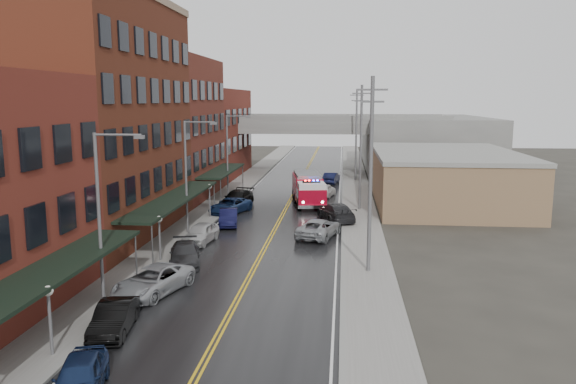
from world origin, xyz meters
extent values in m
cube|color=black|center=(0.00, 30.00, 0.01)|extent=(11.00, 160.00, 0.02)
cube|color=slate|center=(-7.30, 30.00, 0.07)|extent=(3.00, 160.00, 0.15)
cube|color=slate|center=(7.30, 30.00, 0.07)|extent=(3.00, 160.00, 0.15)
cube|color=gray|center=(-5.65, 30.00, 0.07)|extent=(0.30, 160.00, 0.15)
cube|color=gray|center=(5.65, 30.00, 0.07)|extent=(0.30, 160.00, 0.15)
cube|color=#582717|center=(-13.30, 23.00, 9.00)|extent=(9.00, 20.00, 18.00)
cube|color=#612B1D|center=(-13.30, 40.50, 7.50)|extent=(9.00, 15.00, 15.00)
cube|color=maroon|center=(-13.30, 58.00, 6.00)|extent=(9.00, 20.00, 12.00)
cube|color=#8F694D|center=(16.00, 40.00, 2.50)|extent=(14.00, 22.00, 5.00)
cube|color=slate|center=(18.00, 70.00, 4.00)|extent=(18.00, 30.00, 8.00)
cube|color=black|center=(-7.50, 4.00, 3.00)|extent=(2.60, 16.00, 0.18)
cylinder|color=slate|center=(-6.35, 11.60, 1.50)|extent=(0.10, 0.10, 3.00)
cube|color=black|center=(-7.50, 23.00, 3.00)|extent=(2.60, 18.00, 0.18)
cylinder|color=slate|center=(-6.35, 14.40, 1.50)|extent=(0.10, 0.10, 3.00)
cylinder|color=slate|center=(-6.35, 31.60, 1.50)|extent=(0.10, 0.10, 3.00)
cube|color=black|center=(-7.50, 40.50, 3.00)|extent=(2.60, 13.00, 0.18)
cylinder|color=slate|center=(-6.35, 34.40, 1.50)|extent=(0.10, 0.10, 3.00)
cylinder|color=slate|center=(-6.35, 46.60, 1.50)|extent=(0.10, 0.10, 3.00)
cylinder|color=#59595B|center=(-6.40, 2.00, 1.40)|extent=(0.14, 0.14, 2.80)
sphere|color=silver|center=(-6.40, 2.00, 2.90)|extent=(0.44, 0.44, 0.44)
cylinder|color=#59595B|center=(-6.40, 16.00, 1.40)|extent=(0.14, 0.14, 2.80)
sphere|color=silver|center=(-6.40, 16.00, 2.90)|extent=(0.44, 0.44, 0.44)
cylinder|color=#59595B|center=(-6.40, 30.00, 1.40)|extent=(0.14, 0.14, 2.80)
sphere|color=silver|center=(-6.40, 30.00, 2.90)|extent=(0.44, 0.44, 0.44)
cylinder|color=#59595B|center=(-6.80, 8.00, 4.50)|extent=(0.18, 0.18, 9.00)
cylinder|color=#59595B|center=(-5.60, 8.00, 8.90)|extent=(2.40, 0.12, 0.12)
cube|color=#59595B|center=(-4.50, 8.00, 8.80)|extent=(0.50, 0.22, 0.18)
cylinder|color=#59595B|center=(-6.80, 24.00, 4.50)|extent=(0.18, 0.18, 9.00)
cylinder|color=#59595B|center=(-5.60, 24.00, 8.90)|extent=(2.40, 0.12, 0.12)
cube|color=#59595B|center=(-4.50, 24.00, 8.80)|extent=(0.50, 0.22, 0.18)
cylinder|color=#59595B|center=(-6.80, 40.00, 4.50)|extent=(0.18, 0.18, 9.00)
cylinder|color=#59595B|center=(-5.60, 40.00, 8.90)|extent=(2.40, 0.12, 0.12)
cube|color=#59595B|center=(-4.50, 40.00, 8.80)|extent=(0.50, 0.22, 0.18)
cylinder|color=#59595B|center=(7.20, 15.00, 6.00)|extent=(0.24, 0.24, 12.00)
cube|color=#59595B|center=(7.20, 15.00, 11.20)|extent=(1.80, 0.12, 0.12)
cube|color=#59595B|center=(7.20, 15.00, 10.50)|extent=(1.40, 0.12, 0.12)
cylinder|color=#59595B|center=(7.20, 35.00, 6.00)|extent=(0.24, 0.24, 12.00)
cube|color=#59595B|center=(7.20, 35.00, 11.20)|extent=(1.80, 0.12, 0.12)
cube|color=#59595B|center=(7.20, 35.00, 10.50)|extent=(1.40, 0.12, 0.12)
cylinder|color=#59595B|center=(7.20, 55.00, 6.00)|extent=(0.24, 0.24, 12.00)
cube|color=#59595B|center=(7.20, 55.00, 11.20)|extent=(1.80, 0.12, 0.12)
cube|color=#59595B|center=(7.20, 55.00, 10.50)|extent=(1.40, 0.12, 0.12)
cube|color=slate|center=(0.00, 62.00, 6.75)|extent=(40.00, 10.00, 1.50)
cube|color=slate|center=(-11.00, 62.00, 3.00)|extent=(1.60, 8.00, 6.00)
cube|color=slate|center=(11.00, 62.00, 3.00)|extent=(1.60, 8.00, 6.00)
cube|color=maroon|center=(1.84, 38.87, 1.67)|extent=(3.62, 6.29, 2.26)
cube|color=maroon|center=(2.52, 34.72, 1.35)|extent=(3.11, 3.20, 1.62)
cube|color=silver|center=(2.52, 34.72, 2.43)|extent=(2.94, 2.97, 0.54)
cube|color=black|center=(2.49, 34.94, 1.67)|extent=(2.96, 2.14, 0.86)
cube|color=slate|center=(1.84, 38.87, 2.96)|extent=(3.28, 5.82, 0.32)
cube|color=black|center=(2.52, 34.72, 2.78)|extent=(1.75, 0.58, 0.15)
sphere|color=#FF0C0C|center=(1.94, 34.63, 2.87)|extent=(0.22, 0.22, 0.22)
sphere|color=#1933FF|center=(3.11, 34.82, 2.87)|extent=(0.22, 0.22, 0.22)
cylinder|color=black|center=(1.37, 34.43, 0.54)|extent=(1.12, 0.55, 1.08)
cylinder|color=black|center=(3.71, 34.81, 0.54)|extent=(1.12, 0.55, 1.08)
cylinder|color=black|center=(0.76, 38.15, 0.54)|extent=(1.12, 0.55, 1.08)
cylinder|color=black|center=(3.10, 38.53, 0.54)|extent=(1.12, 0.55, 1.08)
cylinder|color=black|center=(0.33, 40.81, 0.54)|extent=(1.12, 0.55, 1.08)
cylinder|color=black|center=(2.67, 41.19, 0.54)|extent=(1.12, 0.55, 1.08)
imported|color=#122043|center=(-3.83, -0.80, 0.71)|extent=(2.66, 4.45, 1.42)
imported|color=black|center=(-4.84, 4.70, 0.71)|extent=(2.11, 4.45, 1.41)
imported|color=#94979C|center=(-4.81, 10.00, 0.75)|extent=(3.94, 5.85, 1.49)
imported|color=#29292B|center=(-4.64, 15.70, 0.69)|extent=(3.11, 5.09, 1.38)
imported|color=#B3B3B3|center=(-5.00, 21.20, 0.74)|extent=(2.28, 4.55, 1.49)
imported|color=black|center=(-4.12, 27.20, 0.71)|extent=(2.22, 4.49, 1.42)
imported|color=navy|center=(-5.00, 32.36, 0.71)|extent=(3.94, 5.63, 1.43)
imported|color=black|center=(-5.00, 35.70, 0.81)|extent=(3.10, 5.84, 1.61)
imported|color=gray|center=(3.74, 23.80, 0.73)|extent=(3.77, 5.75, 1.47)
imported|color=black|center=(5.00, 29.80, 0.81)|extent=(3.89, 6.04, 1.63)
imported|color=white|center=(3.60, 42.34, 0.74)|extent=(2.61, 4.64, 1.49)
imported|color=black|center=(4.08, 52.20, 0.74)|extent=(2.23, 4.65, 1.47)
camera|label=1|loc=(5.53, -18.87, 10.62)|focal=35.00mm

